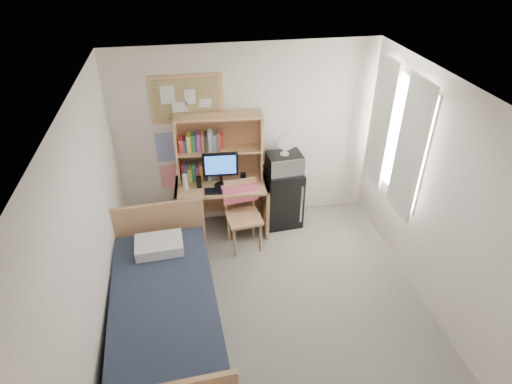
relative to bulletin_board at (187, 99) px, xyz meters
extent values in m
cube|color=gray|center=(0.78, -2.08, -1.93)|extent=(3.60, 4.20, 0.02)
cube|color=white|center=(0.78, -2.08, 0.68)|extent=(3.60, 4.20, 0.02)
cube|color=white|center=(0.78, 0.02, -0.62)|extent=(3.60, 0.04, 2.60)
cube|color=white|center=(-1.02, -2.08, -0.62)|extent=(0.04, 4.20, 2.60)
cube|color=white|center=(2.58, -2.08, -0.62)|extent=(0.04, 4.20, 2.60)
cube|color=white|center=(2.53, -0.88, -0.32)|extent=(0.10, 1.40, 1.70)
cube|color=white|center=(2.50, -1.28, -0.32)|extent=(0.04, 0.55, 1.70)
cube|color=white|center=(2.50, -0.48, -0.32)|extent=(0.04, 0.55, 1.70)
cube|color=tan|center=(0.00, 0.00, 0.00)|extent=(0.94, 0.03, 0.64)
cube|color=#2A41AB|center=(-0.32, 0.01, -0.67)|extent=(0.30, 0.01, 0.42)
cube|color=#EB2949|center=(-0.32, 0.01, -1.14)|extent=(0.28, 0.01, 0.36)
cube|color=tan|center=(0.36, -0.32, -1.52)|extent=(1.31, 0.71, 0.79)
cube|color=tan|center=(0.61, -0.74, -1.43)|extent=(0.54, 0.54, 0.97)
cube|color=black|center=(1.26, -0.26, -1.48)|extent=(0.54, 0.54, 0.87)
cube|color=#1B2130|center=(-0.44, -2.12, -1.61)|extent=(1.21, 2.27, 0.61)
cube|color=tan|center=(0.37, -0.17, -0.65)|extent=(1.18, 0.37, 0.95)
cube|color=black|center=(0.36, -0.38, -0.88)|extent=(0.47, 0.07, 0.50)
cube|color=black|center=(0.35, -0.52, -1.11)|extent=(0.48, 0.18, 0.02)
cube|color=black|center=(0.06, -0.36, -1.05)|extent=(0.07, 0.07, 0.16)
cube|color=black|center=(0.66, -0.40, -1.04)|extent=(0.08, 0.08, 0.18)
cylinder|color=silver|center=(-0.12, -0.39, -1.01)|extent=(0.07, 0.07, 0.23)
cube|color=#FB5F82|center=(0.59, -0.54, -1.17)|extent=(0.50, 0.20, 0.23)
cube|color=#BAB9BE|center=(1.26, -0.28, -0.91)|extent=(0.50, 0.39, 0.27)
cylinder|color=silver|center=(1.26, -0.28, -0.62)|extent=(0.26, 0.26, 0.30)
cube|color=silver|center=(-0.48, -1.37, -1.24)|extent=(0.56, 0.41, 0.13)
camera|label=1|loc=(-0.05, -5.35, 1.96)|focal=30.00mm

